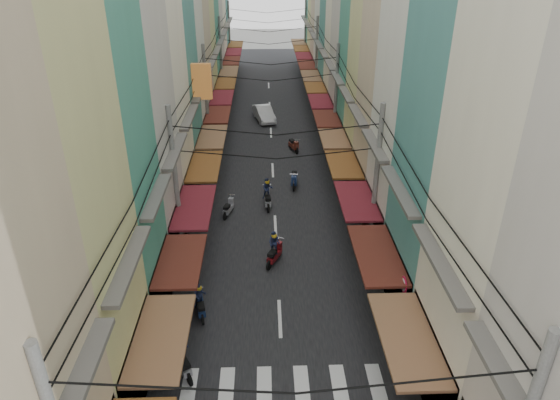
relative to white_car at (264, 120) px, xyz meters
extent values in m
plane|color=slate|center=(0.57, -25.40, 0.00)|extent=(160.00, 160.00, 0.00)
cube|color=black|center=(0.57, -5.40, 0.01)|extent=(10.00, 80.00, 0.02)
cube|color=gray|center=(-5.93, -5.40, 0.03)|extent=(3.00, 80.00, 0.06)
cube|color=gray|center=(7.07, -5.40, 0.03)|extent=(3.00, 80.00, 0.06)
cube|color=silver|center=(-2.93, -31.40, 0.03)|extent=(0.55, 2.40, 0.01)
cube|color=silver|center=(-1.53, -31.40, 0.03)|extent=(0.55, 2.40, 0.01)
cube|color=silver|center=(-0.13, -31.40, 0.03)|extent=(0.55, 2.40, 0.01)
cube|color=silver|center=(1.27, -31.40, 0.03)|extent=(0.55, 2.40, 0.01)
cube|color=silver|center=(2.67, -31.40, 0.03)|extent=(0.55, 2.40, 0.01)
cube|color=silver|center=(4.07, -31.40, 0.03)|extent=(0.55, 2.40, 0.01)
cube|color=#595651|center=(-4.18, -36.38, 6.00)|extent=(0.50, 4.24, 0.15)
cube|color=#C7C37C|center=(-7.43, -31.67, 7.90)|extent=(6.00, 4.70, 15.81)
cube|color=black|center=(-5.03, -31.67, 1.60)|extent=(1.20, 4.52, 3.20)
cube|color=brown|center=(-3.53, -31.67, 3.00)|extent=(1.80, 4.33, 0.12)
cube|color=#595651|center=(-4.18, -31.67, 6.00)|extent=(0.50, 4.23, 0.15)
cube|color=#3F8C74|center=(-7.43, -27.17, 9.62)|extent=(6.00, 4.30, 19.25)
cube|color=black|center=(-5.03, -27.17, 1.60)|extent=(1.20, 4.13, 3.20)
cube|color=#562118|center=(-3.53, -27.17, 3.00)|extent=(1.80, 3.96, 0.12)
cube|color=#595651|center=(-4.18, -27.17, 6.00)|extent=(0.50, 3.87, 0.15)
cube|color=beige|center=(-7.43, -22.45, 10.47)|extent=(6.00, 5.14, 20.93)
cube|color=black|center=(-5.03, -22.45, 1.60)|extent=(1.20, 4.94, 3.20)
cube|color=maroon|center=(-3.53, -22.45, 3.00)|extent=(1.80, 4.73, 0.12)
cube|color=#595651|center=(-4.18, -22.45, 6.00)|extent=(0.50, 4.63, 0.15)
cube|color=silver|center=(-7.43, -17.40, 8.72)|extent=(6.00, 4.95, 17.43)
cube|color=black|center=(-5.03, -17.40, 1.60)|extent=(1.20, 4.75, 3.20)
cube|color=brown|center=(-3.53, -17.40, 3.00)|extent=(1.80, 4.56, 0.12)
cube|color=#595651|center=(-4.18, -17.40, 6.00)|extent=(0.50, 4.46, 0.15)
cube|color=teal|center=(-7.43, -12.43, 8.16)|extent=(6.00, 4.99, 16.32)
cube|color=black|center=(-5.03, -12.43, 1.60)|extent=(1.20, 4.80, 3.20)
cube|color=brown|center=(-3.53, -12.43, 3.00)|extent=(1.80, 4.60, 0.12)
cube|color=#595651|center=(-4.18, -12.43, 6.00)|extent=(0.50, 4.50, 0.15)
cube|color=black|center=(-5.03, -7.61, 1.60)|extent=(1.20, 4.46, 3.20)
cube|color=#562118|center=(-3.53, -7.61, 3.00)|extent=(1.80, 4.27, 0.12)
cube|color=#595651|center=(-4.18, -7.61, 6.00)|extent=(0.50, 4.18, 0.15)
cube|color=#C4AC8A|center=(-7.43, -2.84, 10.29)|extent=(6.00, 4.89, 20.58)
cube|color=black|center=(-5.03, -2.84, 1.60)|extent=(1.20, 4.70, 3.20)
cube|color=maroon|center=(-3.53, -2.84, 3.00)|extent=(1.80, 4.50, 0.12)
cube|color=#595651|center=(-4.18, -2.84, 6.00)|extent=(0.50, 4.40, 0.15)
cube|color=#C7C37C|center=(-7.43, 1.87, 9.22)|extent=(6.00, 4.52, 18.44)
cube|color=black|center=(-5.03, 1.87, 1.60)|extent=(1.20, 4.34, 3.20)
cube|color=brown|center=(-3.53, 1.87, 3.00)|extent=(1.80, 4.16, 0.12)
cube|color=#595651|center=(-4.18, 1.87, 6.00)|extent=(0.50, 4.07, 0.15)
cube|color=black|center=(-5.03, 6.73, 1.60)|extent=(1.20, 4.99, 3.20)
cube|color=brown|center=(-3.53, 6.73, 3.00)|extent=(1.80, 4.78, 0.12)
cube|color=#595651|center=(-4.18, 6.73, 6.00)|extent=(0.50, 4.68, 0.15)
cube|color=black|center=(-5.03, 11.79, 1.60)|extent=(1.20, 4.74, 3.20)
cube|color=#562118|center=(-3.53, 11.79, 3.00)|extent=(1.80, 4.55, 0.12)
cube|color=#595651|center=(-4.18, 11.79, 6.00)|extent=(0.50, 4.45, 0.15)
cube|color=black|center=(-5.03, 16.74, 1.60)|extent=(1.20, 4.76, 3.20)
cube|color=maroon|center=(-3.53, 16.74, 3.00)|extent=(1.80, 4.56, 0.12)
cube|color=#595651|center=(-4.18, 16.74, 6.00)|extent=(0.50, 4.46, 0.15)
cube|color=black|center=(-5.03, 21.74, 1.60)|extent=(1.20, 4.84, 3.20)
cube|color=brown|center=(-3.53, 21.74, 3.00)|extent=(1.80, 4.64, 0.12)
cube|color=#595651|center=(-4.18, 21.74, 6.00)|extent=(0.50, 4.54, 0.15)
cube|color=#522F12|center=(-3.83, -13.40, 7.00)|extent=(1.20, 0.40, 2.20)
cube|color=#595651|center=(5.32, -36.81, 6.00)|extent=(0.50, 4.25, 0.15)
cube|color=black|center=(6.17, -31.96, 1.60)|extent=(1.20, 4.78, 3.20)
cube|color=brown|center=(4.67, -31.96, 3.00)|extent=(1.80, 4.58, 0.12)
cube|color=#595651|center=(5.32, -31.96, 6.00)|extent=(0.50, 4.48, 0.15)
cube|color=teal|center=(8.57, -26.95, 7.54)|extent=(6.00, 5.03, 15.08)
cube|color=black|center=(6.17, -26.95, 1.60)|extent=(1.20, 4.83, 3.20)
cube|color=#562118|center=(4.67, -26.95, 3.00)|extent=(1.80, 4.63, 0.12)
cube|color=#595651|center=(5.32, -26.95, 6.00)|extent=(0.50, 4.53, 0.15)
cube|color=silver|center=(8.57, -22.04, 10.83)|extent=(6.00, 4.79, 21.66)
cube|color=black|center=(6.17, -22.04, 1.60)|extent=(1.20, 4.60, 3.20)
cube|color=maroon|center=(4.67, -22.04, 3.00)|extent=(1.80, 4.41, 0.12)
cube|color=#595651|center=(5.32, -22.04, 6.00)|extent=(0.50, 4.31, 0.15)
cube|color=#C4AC8A|center=(8.57, -17.38, 10.37)|extent=(6.00, 4.52, 20.74)
cube|color=black|center=(6.17, -17.38, 1.60)|extent=(1.20, 4.34, 3.20)
cube|color=brown|center=(4.67, -17.38, 3.00)|extent=(1.80, 4.16, 0.12)
cube|color=#595651|center=(5.32, -17.38, 6.00)|extent=(0.50, 4.07, 0.15)
cube|color=#C7C37C|center=(8.57, -13.06, 7.06)|extent=(6.00, 4.12, 14.13)
cube|color=black|center=(6.17, -13.06, 1.60)|extent=(1.20, 3.96, 3.20)
cube|color=brown|center=(4.67, -13.06, 3.00)|extent=(1.80, 3.79, 0.12)
cube|color=#595651|center=(5.32, -13.06, 6.00)|extent=(0.50, 3.71, 0.15)
cube|color=#3F8C74|center=(8.57, -8.79, 8.84)|extent=(6.00, 4.40, 17.68)
cube|color=black|center=(6.17, -8.79, 1.60)|extent=(1.20, 4.23, 3.20)
cube|color=#562118|center=(4.67, -8.79, 3.00)|extent=(1.80, 4.05, 0.12)
cube|color=#595651|center=(5.32, -8.79, 6.00)|extent=(0.50, 3.96, 0.15)
cube|color=black|center=(6.17, -4.27, 1.60)|extent=(1.20, 4.45, 3.20)
cube|color=maroon|center=(4.67, -4.27, 3.00)|extent=(1.80, 4.26, 0.12)
cube|color=#595651|center=(5.32, -4.27, 6.00)|extent=(0.50, 4.17, 0.15)
cube|color=black|center=(6.17, 0.04, 1.60)|extent=(1.20, 3.84, 3.20)
cube|color=brown|center=(4.67, 0.04, 3.00)|extent=(1.80, 3.68, 0.12)
cube|color=#595651|center=(5.32, 0.04, 6.00)|extent=(0.50, 3.60, 0.15)
cube|color=black|center=(6.17, 4.55, 1.60)|extent=(1.20, 4.81, 3.20)
cube|color=brown|center=(4.67, 4.55, 3.00)|extent=(1.80, 4.61, 0.12)
cube|color=#595651|center=(5.32, 4.55, 6.00)|extent=(0.50, 4.51, 0.15)
cube|color=black|center=(6.17, 9.55, 1.60)|extent=(1.20, 4.80, 3.20)
cube|color=#562118|center=(4.67, 9.55, 3.00)|extent=(1.80, 4.60, 0.12)
cube|color=#595651|center=(5.32, 9.55, 6.00)|extent=(0.50, 4.50, 0.15)
cube|color=#C4AC8A|center=(8.57, 14.21, 8.43)|extent=(6.00, 4.32, 16.86)
cube|color=black|center=(6.17, 14.21, 1.60)|extent=(1.20, 4.15, 3.20)
cube|color=maroon|center=(4.67, 14.21, 3.00)|extent=(1.80, 3.97, 0.12)
cube|color=#595651|center=(5.32, 14.21, 6.00)|extent=(0.50, 3.89, 0.15)
cube|color=black|center=(6.17, 18.54, 1.60)|extent=(1.20, 4.16, 3.20)
cube|color=brown|center=(4.67, 18.54, 3.00)|extent=(1.80, 3.99, 0.12)
cube|color=#595651|center=(5.32, 18.54, 6.00)|extent=(0.50, 3.90, 0.15)
cube|color=#3F8C74|center=(8.57, 23.14, 7.17)|extent=(6.00, 4.88, 14.34)
cube|color=black|center=(6.17, 23.14, 1.60)|extent=(1.20, 4.68, 3.20)
cube|color=brown|center=(4.67, 23.14, 3.00)|extent=(1.80, 4.49, 0.12)
cube|color=#595651|center=(5.32, 23.14, 6.00)|extent=(0.50, 4.39, 0.15)
cylinder|color=gray|center=(-4.33, -22.40, 4.10)|extent=(0.26, 0.26, 8.20)
cylinder|color=gray|center=(5.47, -22.40, 4.10)|extent=(0.26, 0.26, 8.20)
cylinder|color=gray|center=(-4.33, -7.40, 4.10)|extent=(0.26, 0.26, 8.20)
cylinder|color=gray|center=(5.47, -7.40, 4.10)|extent=(0.26, 0.26, 8.20)
cylinder|color=gray|center=(-4.33, 7.60, 4.10)|extent=(0.26, 0.26, 8.20)
cylinder|color=gray|center=(5.47, 7.60, 4.10)|extent=(0.26, 0.26, 8.20)
cylinder|color=gray|center=(-4.33, 22.60, 4.10)|extent=(0.26, 0.26, 8.20)
cylinder|color=gray|center=(5.47, 22.60, 4.10)|extent=(0.26, 0.26, 8.20)
imported|color=silver|center=(0.00, 0.00, 0.00)|extent=(4.95, 2.83, 1.64)
imported|color=black|center=(6.07, -28.40, 0.00)|extent=(1.81, 0.95, 1.18)
cylinder|color=black|center=(-3.23, -29.76, 0.26)|extent=(0.10, 0.52, 0.52)
cylinder|color=black|center=(-3.23, -31.05, 0.26)|extent=(0.10, 0.52, 0.52)
cube|color=gray|center=(-3.23, -30.40, 0.42)|extent=(0.34, 1.15, 0.28)
cube|color=black|center=(-3.23, -30.65, 0.72)|extent=(0.32, 0.55, 0.18)
cube|color=gray|center=(-3.23, -29.86, 0.65)|extent=(0.30, 0.28, 0.55)
imported|color=#1D2545|center=(-3.23, -30.40, 0.55)|extent=(0.53, 0.37, 1.32)
sphere|color=gold|center=(-3.23, -30.40, 1.54)|extent=(0.28, 0.28, 0.28)
cylinder|color=black|center=(0.43, -22.45, 0.26)|extent=(0.10, 0.53, 0.53)
cylinder|color=black|center=(0.43, -23.77, 0.26)|extent=(0.10, 0.53, 0.53)
cube|color=maroon|center=(0.43, -23.11, 0.42)|extent=(0.34, 1.16, 0.28)
cube|color=black|center=(0.43, -23.36, 0.73)|extent=(0.32, 0.56, 0.18)
cube|color=maroon|center=(0.43, -22.56, 0.66)|extent=(0.30, 0.28, 0.56)
imported|color=#1D2545|center=(0.43, -23.11, 0.56)|extent=(0.53, 0.38, 1.34)
sphere|color=gold|center=(0.43, -23.11, 1.57)|extent=(0.28, 0.28, 0.28)
cylinder|color=black|center=(0.15, -16.30, 0.28)|extent=(0.11, 0.55, 0.55)
cylinder|color=black|center=(0.15, -17.68, 0.28)|extent=(0.11, 0.55, 0.55)
cube|color=gray|center=(0.15, -16.99, 0.45)|extent=(0.36, 1.22, 0.30)
cube|color=black|center=(0.15, -17.25, 0.77)|extent=(0.34, 0.59, 0.19)
cube|color=gray|center=(0.15, -16.40, 0.69)|extent=(0.32, 0.30, 0.59)
imported|color=#1D2545|center=(0.15, -16.99, 0.59)|extent=(0.56, 0.40, 1.41)
sphere|color=gold|center=(0.15, -16.99, 1.65)|extent=(0.30, 0.30, 0.30)
cylinder|color=black|center=(1.97, -13.38, 0.29)|extent=(0.11, 0.57, 0.57)
cylinder|color=black|center=(1.97, -14.81, 0.29)|extent=(0.11, 0.57, 0.57)
cube|color=navy|center=(1.97, -14.09, 0.46)|extent=(0.37, 1.27, 0.31)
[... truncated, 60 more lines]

